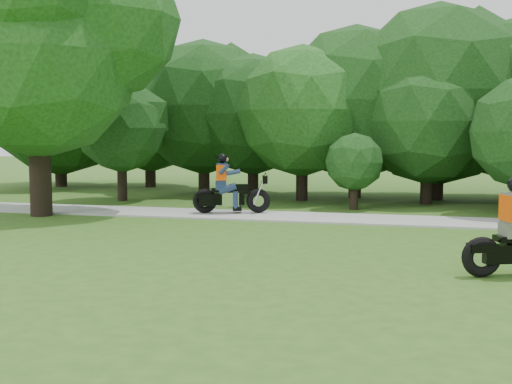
# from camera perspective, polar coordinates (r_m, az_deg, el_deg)

# --- Properties ---
(ground) EXTENTS (100.00, 100.00, 0.00)m
(ground) POSITION_cam_1_polar(r_m,az_deg,el_deg) (11.76, 8.39, -7.76)
(ground) COLOR #335819
(ground) RESTS_ON ground
(walkway) EXTENTS (60.00, 2.20, 0.06)m
(walkway) POSITION_cam_1_polar(r_m,az_deg,el_deg) (19.60, 10.91, -2.44)
(walkway) COLOR #9A9A95
(walkway) RESTS_ON ground
(tree_line) EXTENTS (39.54, 12.00, 7.78)m
(tree_line) POSITION_cam_1_polar(r_m,az_deg,el_deg) (26.12, 12.93, 7.48)
(tree_line) COLOR black
(tree_line) RESTS_ON ground
(big_tree_west) EXTENTS (8.64, 6.56, 9.96)m
(big_tree_west) POSITION_cam_1_polar(r_m,az_deg,el_deg) (21.91, -18.54, 13.22)
(big_tree_west) COLOR black
(big_tree_west) RESTS_ON ground
(touring_motorcycle) EXTENTS (2.46, 1.25, 1.91)m
(touring_motorcycle) POSITION_cam_1_polar(r_m,az_deg,el_deg) (20.58, -2.62, 0.05)
(touring_motorcycle) COLOR black
(touring_motorcycle) RESTS_ON walkway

